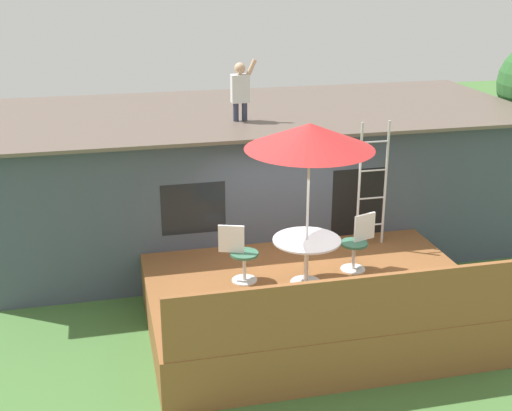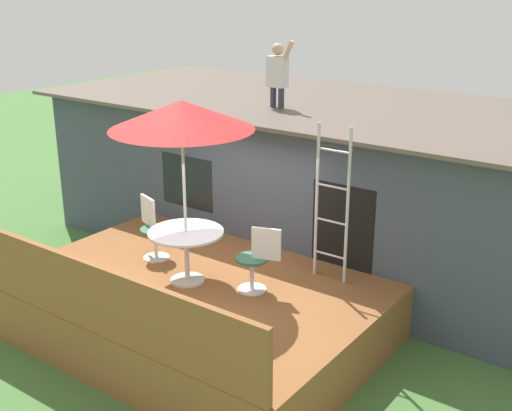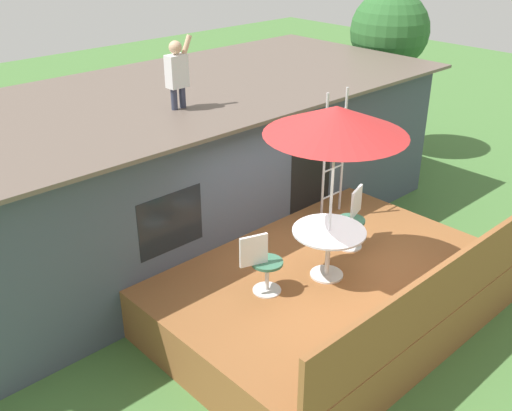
{
  "view_description": "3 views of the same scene",
  "coord_description": "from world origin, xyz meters",
  "views": [
    {
      "loc": [
        -3.0,
        -9.17,
        5.57
      ],
      "look_at": [
        -0.61,
        1.16,
        1.68
      ],
      "focal_mm": 47.76,
      "sensor_mm": 36.0,
      "label": 1
    },
    {
      "loc": [
        5.56,
        -6.26,
        4.84
      ],
      "look_at": [
        0.16,
        1.16,
        1.62
      ],
      "focal_mm": 46.06,
      "sensor_mm": 36.0,
      "label": 2
    },
    {
      "loc": [
        -5.82,
        -4.73,
        5.56
      ],
      "look_at": [
        -0.44,
        1.05,
        1.63
      ],
      "focal_mm": 41.74,
      "sensor_mm": 36.0,
      "label": 3
    }
  ],
  "objects": [
    {
      "name": "ground_plane",
      "position": [
        0.0,
        0.0,
        0.0
      ],
      "size": [
        40.0,
        40.0,
        0.0
      ],
      "primitive_type": "plane",
      "color": "#477538"
    },
    {
      "name": "house",
      "position": [
        0.0,
        3.6,
        1.39
      ],
      "size": [
        10.5,
        4.5,
        2.76
      ],
      "color": "#424C5B",
      "rests_on": "ground"
    },
    {
      "name": "deck",
      "position": [
        0.0,
        0.0,
        0.4
      ],
      "size": [
        5.06,
        3.67,
        0.8
      ],
      "primitive_type": "cube",
      "color": "brown",
      "rests_on": "ground"
    },
    {
      "name": "deck_railing",
      "position": [
        0.0,
        -1.79,
        1.25
      ],
      "size": [
        4.96,
        0.08,
        0.9
      ],
      "primitive_type": "cube",
      "color": "brown",
      "rests_on": "deck"
    },
    {
      "name": "patio_table",
      "position": [
        -0.1,
        -0.1,
        1.39
      ],
      "size": [
        1.04,
        1.04,
        0.74
      ],
      "color": "silver",
      "rests_on": "deck"
    },
    {
      "name": "patio_umbrella",
      "position": [
        -0.1,
        -0.1,
        3.15
      ],
      "size": [
        1.9,
        1.9,
        2.54
      ],
      "color": "silver",
      "rests_on": "deck"
    },
    {
      "name": "step_ladder",
      "position": [
        1.44,
        1.16,
        1.9
      ],
      "size": [
        0.52,
        0.04,
        2.2
      ],
      "color": "silver",
      "rests_on": "deck"
    },
    {
      "name": "person_figure",
      "position": [
        -0.53,
        2.72,
        3.37
      ],
      "size": [
        0.47,
        0.2,
        1.11
      ],
      "color": "#33384C",
      "rests_on": "house"
    },
    {
      "name": "patio_chair_left",
      "position": [
        -1.08,
        0.24,
        1.26
      ],
      "size": [
        0.6,
        0.44,
        0.92
      ],
      "rotation": [
        0.0,
        0.0,
        -0.33
      ],
      "color": "silver",
      "rests_on": "deck"
    },
    {
      "name": "patio_chair_right",
      "position": [
        0.85,
        0.23,
        1.26
      ],
      "size": [
        0.6,
        0.44,
        0.92
      ],
      "rotation": [
        0.0,
        0.0,
        -2.81
      ],
      "color": "silver",
      "rests_on": "deck"
    }
  ]
}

